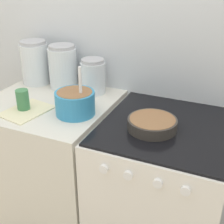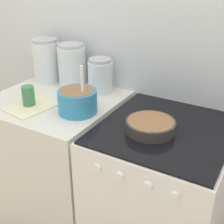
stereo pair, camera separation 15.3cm
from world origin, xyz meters
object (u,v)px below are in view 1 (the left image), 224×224
Objects in this scene: stove at (160,197)px; storage_jar_right at (93,79)px; storage_jar_left at (35,65)px; tin_can at (23,100)px; storage_jar_middle at (63,70)px; baking_pan at (152,124)px; mixing_bowl at (75,101)px.

stove is 4.40× the size of storage_jar_right.
stove is at bearing -24.12° from storage_jar_right.
storage_jar_left is 0.41m from storage_jar_right.
storage_jar_left is at bearing 166.08° from stove.
tin_can is (-0.23, -0.37, -0.03)m from storage_jar_right.
storage_jar_middle reaches higher than stove.
storage_jar_right is (-0.46, 0.30, 0.06)m from baking_pan.
storage_jar_middle is 0.37m from tin_can.
storage_jar_middle is at bearing -0.00° from storage_jar_left.
storage_jar_middle is at bearing 162.30° from stove.
stove is 0.49m from baking_pan.
tin_can is (-0.69, -0.07, 0.03)m from baking_pan.
storage_jar_middle is (0.21, -0.00, -0.00)m from storage_jar_left.
storage_jar_right is at bearing 147.19° from baking_pan.
storage_jar_left reaches higher than stove.
baking_pan is 0.86× the size of storage_jar_left.
storage_jar_right is (-0.05, 0.30, 0.02)m from mixing_bowl.
baking_pan is 0.69m from tin_can.
storage_jar_left is 0.41m from tin_can.
mixing_bowl is at bearing -171.41° from stove.
mixing_bowl is 1.11× the size of baking_pan.
tin_can is (-0.02, -0.37, -0.06)m from storage_jar_middle.
storage_jar_right is (-0.51, 0.23, 0.54)m from stove.
storage_jar_left reaches higher than storage_jar_right.
storage_jar_middle reaches higher than mixing_bowl.
storage_jar_right is 0.44m from tin_can.
mixing_bowl reaches higher than stove.
baking_pan is (-0.05, -0.07, 0.48)m from stove.
storage_jar_middle is 1.30× the size of storage_jar_right.
baking_pan is at bearing -127.58° from stove.
storage_jar_left reaches higher than baking_pan.
baking_pan is at bearing -32.81° from storage_jar_right.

